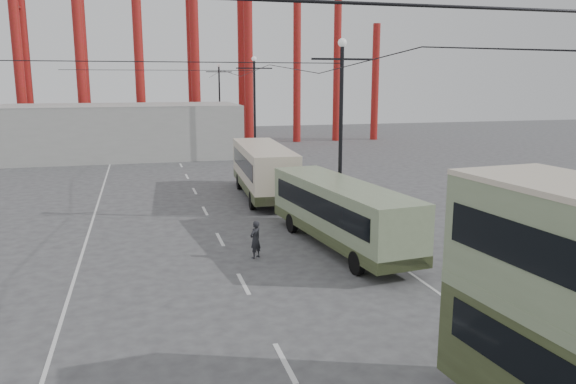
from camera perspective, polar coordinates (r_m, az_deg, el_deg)
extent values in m
cube|color=silver|center=(29.21, -7.75, -3.21)|extent=(0.15, 82.00, 0.01)
cube|color=silver|center=(31.54, 3.63, -2.04)|extent=(0.12, 120.00, 0.01)
cube|color=silver|center=(30.10, -19.42, -3.33)|extent=(0.12, 120.00, 0.01)
cylinder|color=black|center=(29.01, 5.37, 5.77)|extent=(0.20, 0.20, 9.00)
cylinder|color=black|center=(29.72, 5.22, -2.42)|extent=(0.44, 0.44, 0.50)
cube|color=black|center=(28.90, 5.51, 13.29)|extent=(3.20, 0.10, 0.10)
sphere|color=white|center=(28.94, 5.54, 14.87)|extent=(0.44, 0.44, 0.44)
cylinder|color=black|center=(50.18, -3.40, 8.10)|extent=(0.20, 0.20, 9.00)
cylinder|color=black|center=(50.59, -3.34, 3.29)|extent=(0.44, 0.44, 0.50)
cube|color=black|center=(50.11, -3.45, 12.44)|extent=(3.20, 0.10, 0.10)
sphere|color=white|center=(50.14, -3.46, 13.36)|extent=(0.44, 0.44, 0.44)
cylinder|color=black|center=(71.85, -6.96, 8.99)|extent=(0.20, 0.20, 9.00)
cylinder|color=black|center=(72.13, -6.88, 5.62)|extent=(0.44, 0.44, 0.50)
cube|color=black|center=(71.80, -7.03, 12.02)|extent=(3.20, 0.10, 0.10)
sphere|color=white|center=(71.82, -7.05, 12.66)|extent=(0.44, 0.44, 0.44)
cylinder|color=maroon|center=(65.43, -26.05, 15.65)|extent=(1.00, 1.00, 27.00)
cylinder|color=maroon|center=(69.36, -25.42, 15.39)|extent=(1.00, 1.00, 27.00)
cylinder|color=maroon|center=(68.09, 0.94, 17.80)|extent=(0.90, 0.90, 30.00)
cylinder|color=maroon|center=(69.27, 5.04, 14.33)|extent=(0.90, 0.90, 22.00)
cylinder|color=maroon|center=(71.02, 8.85, 10.93)|extent=(0.90, 0.90, 14.00)
cube|color=#9D9E99|center=(56.32, -16.55, 5.96)|extent=(22.00, 10.00, 5.00)
cube|color=gray|center=(24.65, 5.37, -1.98)|extent=(3.54, 10.44, 2.23)
cube|color=black|center=(24.57, 5.38, -1.14)|extent=(3.45, 9.34, 0.88)
cube|color=#353C20|center=(24.87, 5.33, -3.96)|extent=(3.57, 10.44, 0.47)
cube|color=gray|center=(24.41, 5.42, 0.74)|extent=(3.56, 10.44, 0.15)
cylinder|color=black|center=(27.05, 0.54, -3.28)|extent=(0.37, 0.96, 0.93)
cylinder|color=black|center=(27.89, 4.55, -2.86)|extent=(0.37, 0.96, 0.93)
cylinder|color=black|center=(21.72, 6.76, -7.03)|extent=(0.37, 0.96, 0.93)
cylinder|color=black|center=(22.76, 11.45, -6.32)|extent=(0.37, 0.96, 0.93)
cube|color=beige|center=(35.23, -2.54, 2.39)|extent=(3.19, 10.55, 2.50)
cube|color=black|center=(35.17, -2.54, 3.06)|extent=(3.16, 9.31, 0.99)
cube|color=#353C20|center=(35.39, -2.52, 0.80)|extent=(3.22, 10.55, 0.52)
cube|color=beige|center=(35.05, -2.56, 4.54)|extent=(3.21, 10.55, 0.17)
cylinder|color=black|center=(37.93, -4.93, 1.00)|extent=(0.35, 1.06, 1.04)
cylinder|color=black|center=(38.27, -1.43, 1.13)|extent=(0.35, 1.06, 1.04)
cylinder|color=black|center=(32.25, -3.70, -0.81)|extent=(0.35, 1.06, 1.04)
cylinder|color=black|center=(32.65, 0.40, -0.64)|extent=(0.35, 1.06, 1.04)
imported|color=black|center=(23.33, -3.33, -4.84)|extent=(0.69, 0.66, 1.58)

